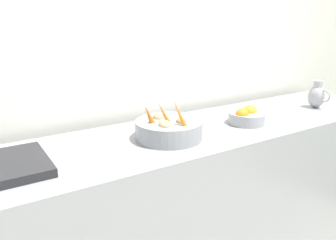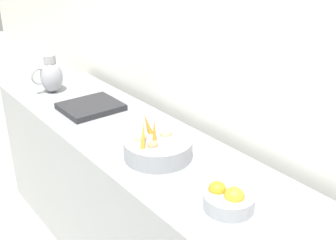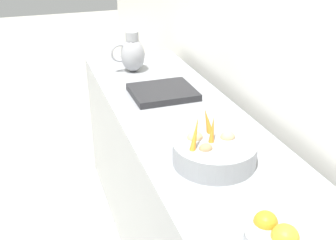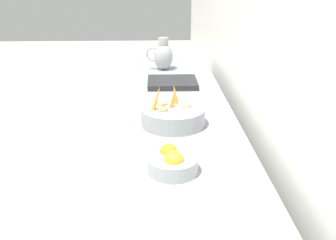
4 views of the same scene
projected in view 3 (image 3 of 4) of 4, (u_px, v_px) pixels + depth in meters
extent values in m
cylinder|color=gray|center=(214.00, 153.00, 1.64)|extent=(0.33, 0.33, 0.09)
torus|color=gray|center=(214.00, 161.00, 1.66)|extent=(0.19, 0.19, 0.01)
cone|color=orange|center=(195.00, 136.00, 1.57)|extent=(0.08, 0.09, 0.15)
cone|color=orange|center=(212.00, 131.00, 1.63)|extent=(0.06, 0.08, 0.12)
cone|color=orange|center=(208.00, 123.00, 1.70)|extent=(0.05, 0.09, 0.12)
ellipsoid|color=#9E7F56|center=(206.00, 149.00, 1.58)|extent=(0.05, 0.05, 0.04)
ellipsoid|color=tan|center=(195.00, 137.00, 1.66)|extent=(0.06, 0.05, 0.05)
ellipsoid|color=tan|center=(228.00, 137.00, 1.66)|extent=(0.06, 0.05, 0.05)
sphere|color=orange|center=(285.00, 238.00, 1.18)|extent=(0.08, 0.08, 0.08)
sphere|color=orange|center=(266.00, 223.00, 1.24)|extent=(0.07, 0.07, 0.07)
ellipsoid|color=#939399|center=(133.00, 55.00, 2.60)|extent=(0.15, 0.15, 0.21)
cylinder|color=#939399|center=(132.00, 36.00, 2.55)|extent=(0.08, 0.08, 0.06)
torus|color=#939399|center=(120.00, 53.00, 2.57)|extent=(0.11, 0.01, 0.11)
cube|color=#232326|center=(163.00, 92.00, 2.28)|extent=(0.34, 0.30, 0.04)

